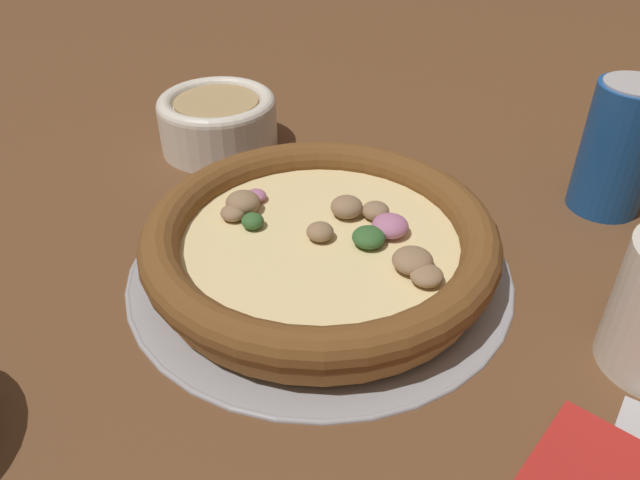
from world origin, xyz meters
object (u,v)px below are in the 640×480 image
at_px(pizza, 320,241).
at_px(bowl_near, 218,120).
at_px(pizza_tray, 320,265).
at_px(beverage_can, 619,148).

relative_size(pizza, bowl_near, 2.25).
relative_size(pizza_tray, beverage_can, 2.57).
xyz_separation_m(pizza, bowl_near, (-0.16, -0.18, 0.00)).
xyz_separation_m(pizza_tray, pizza, (-0.00, 0.00, 0.03)).
relative_size(pizza, beverage_can, 2.33).
bearing_deg(bowl_near, pizza, 48.62).
bearing_deg(pizza_tray, beverage_can, 131.30).
distance_m(pizza_tray, beverage_can, 0.29).
bearing_deg(bowl_near, beverage_can, 93.92).
xyz_separation_m(pizza_tray, beverage_can, (-0.19, 0.22, 0.06)).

